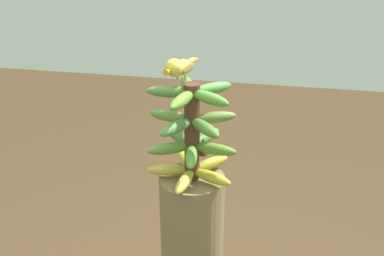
{
  "coord_description": "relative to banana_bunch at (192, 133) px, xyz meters",
  "views": [
    {
      "loc": [
        -1.36,
        -0.26,
        1.9
      ],
      "look_at": [
        0.0,
        0.0,
        1.25
      ],
      "focal_mm": 45.09,
      "sensor_mm": 36.0,
      "label": 1
    }
  ],
  "objects": [
    {
      "name": "banana_bunch",
      "position": [
        0.0,
        0.0,
        0.0
      ],
      "size": [
        0.3,
        0.3,
        0.33
      ],
      "color": "#4C2D1E",
      "rests_on": "banana_tree"
    },
    {
      "name": "perched_bird",
      "position": [
        0.01,
        0.05,
        0.21
      ],
      "size": [
        0.19,
        0.08,
        0.08
      ],
      "color": "#C68933",
      "rests_on": "banana_bunch"
    }
  ]
}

